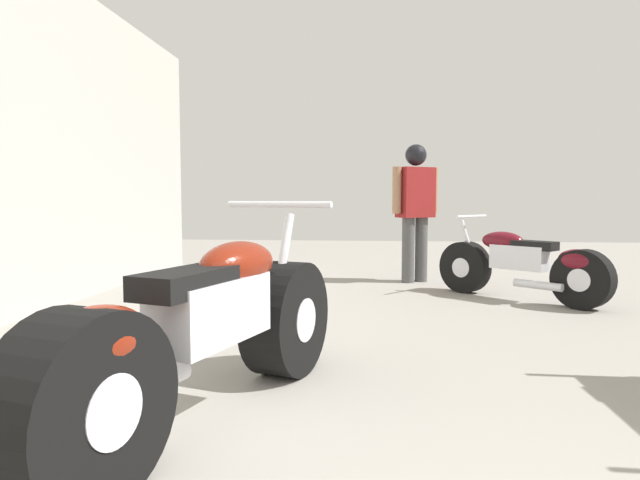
{
  "coord_description": "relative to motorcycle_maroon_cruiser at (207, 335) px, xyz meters",
  "views": [
    {
      "loc": [
        -0.1,
        -0.15,
        0.99
      ],
      "look_at": [
        -0.46,
        3.76,
        0.69
      ],
      "focal_mm": 31.35,
      "sensor_mm": 36.0,
      "label": 1
    }
  ],
  "objects": [
    {
      "name": "motorcycle_black_naked",
      "position": [
        2.16,
        3.18,
        -0.05
      ],
      "size": [
        1.4,
        1.29,
        0.82
      ],
      "color": "black",
      "rests_on": "ground_plane"
    },
    {
      "name": "mechanic_in_blue",
      "position": [
        1.22,
        4.31,
        0.57
      ],
      "size": [
        0.59,
        0.43,
        1.62
      ],
      "color": "#4C4C4C",
      "rests_on": "ground_plane"
    },
    {
      "name": "ground_plane",
      "position": [
        0.81,
        1.61,
        -0.4
      ],
      "size": [
        18.18,
        18.18,
        0.0
      ],
      "primitive_type": "plane",
      "color": "gray"
    },
    {
      "name": "motorcycle_maroon_cruiser",
      "position": [
        0.0,
        0.0,
        0.0
      ],
      "size": [
        0.93,
        2.05,
        0.97
      ],
      "color": "black",
      "rests_on": "ground_plane"
    }
  ]
}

